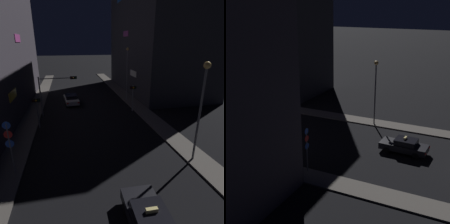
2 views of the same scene
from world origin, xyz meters
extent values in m
cube|color=#5B5651|center=(7.01, 27.77, 0.07)|extent=(2.08, 59.55, 0.13)
cube|color=#333338|center=(13.95, 36.01, 10.94)|extent=(11.81, 23.02, 21.87)
cube|color=white|center=(8.01, 31.40, 3.94)|extent=(0.08, 2.80, 0.90)
cube|color=black|center=(0.78, 7.47, 0.62)|extent=(1.96, 4.46, 0.60)
cube|color=black|center=(0.77, 7.27, 1.17)|extent=(1.66, 2.04, 0.50)
cube|color=red|center=(-0.05, 5.28, 0.72)|extent=(0.24, 0.07, 0.16)
cube|color=red|center=(1.45, 5.23, 0.72)|extent=(0.24, 0.07, 0.16)
cylinder|color=black|center=(0.03, 8.87, 0.32)|extent=(0.24, 0.65, 0.64)
cylinder|color=black|center=(1.63, 8.81, 0.32)|extent=(0.24, 0.65, 0.64)
cylinder|color=black|center=(-0.07, 6.14, 0.32)|extent=(0.24, 0.65, 0.64)
cylinder|color=black|center=(1.53, 6.08, 0.32)|extent=(0.24, 0.65, 0.64)
cube|color=#F4E08C|center=(0.78, 7.37, 1.52)|extent=(0.57, 0.20, 0.20)
cube|color=red|center=(-1.14, 27.69, 0.72)|extent=(0.24, 0.08, 0.16)
cube|color=black|center=(-1.72, 25.20, 4.63)|extent=(0.80, 0.28, 0.32)
sphere|color=#3F0C0C|center=(-1.96, 25.03, 4.63)|extent=(0.20, 0.20, 0.20)
sphere|color=yellow|center=(-1.72, 25.03, 4.63)|extent=(0.20, 0.20, 0.20)
sphere|color=#0C3319|center=(-1.47, 25.03, 4.63)|extent=(0.20, 0.20, 0.20)
cylinder|color=slate|center=(-5.72, 21.62, 1.66)|extent=(0.16, 0.16, 3.33)
cube|color=black|center=(-5.72, 21.62, 3.08)|extent=(0.80, 0.28, 0.32)
sphere|color=#3F0C0C|center=(-5.97, 21.45, 3.08)|extent=(0.20, 0.20, 0.20)
sphere|color=yellow|center=(-5.72, 21.45, 3.08)|extent=(0.20, 0.20, 0.20)
sphere|color=#0C3319|center=(-5.47, 21.45, 3.08)|extent=(0.20, 0.20, 0.20)
cylinder|color=slate|center=(5.72, 24.66, 1.72)|extent=(0.16, 0.16, 3.44)
cube|color=black|center=(5.72, 24.66, 3.19)|extent=(0.80, 0.28, 0.32)
sphere|color=#3F0C0C|center=(5.47, 24.48, 3.19)|extent=(0.20, 0.20, 0.20)
sphere|color=yellow|center=(5.72, 24.48, 3.19)|extent=(0.20, 0.20, 0.20)
sphere|color=#0C3319|center=(5.97, 24.48, 3.19)|extent=(0.20, 0.20, 0.20)
cylinder|color=slate|center=(-6.42, 13.65, 2.00)|extent=(0.10, 0.10, 3.74)
cylinder|color=blue|center=(-6.42, 13.63, 3.72)|extent=(0.50, 0.03, 0.50)
cylinder|color=red|center=(-6.42, 13.63, 3.09)|extent=(0.53, 0.03, 0.53)
cylinder|color=blue|center=(-6.42, 13.63, 2.42)|extent=(0.55, 0.03, 0.55)
cylinder|color=slate|center=(6.55, 12.51, 3.55)|extent=(0.16, 0.16, 6.84)
sphere|color=#F9C666|center=(6.55, 12.51, 7.22)|extent=(0.49, 0.49, 0.49)
cylinder|color=slate|center=(6.41, 29.61, 3.84)|extent=(0.16, 0.16, 7.41)
sphere|color=#F9C666|center=(6.41, 29.61, 7.75)|extent=(0.42, 0.42, 0.42)
camera|label=1|loc=(-2.50, 1.14, 8.61)|focal=31.44mm
camera|label=2|loc=(-26.65, 0.92, 13.43)|focal=51.54mm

